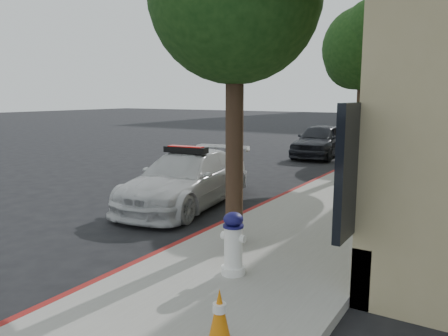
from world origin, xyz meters
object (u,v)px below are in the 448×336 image
object	(u,v)px
fire_hydrant	(233,244)
traffic_cone	(220,319)
police_car	(186,179)
parked_car_mid	(320,140)
parked_car_far	(374,132)

from	to	relation	value
fire_hydrant	traffic_cone	world-z (taller)	fire_hydrant
police_car	parked_car_mid	bearing A→B (deg)	83.68
parked_car_far	fire_hydrant	world-z (taller)	parked_car_far
parked_car_far	police_car	bearing A→B (deg)	-94.12
parked_car_mid	fire_hydrant	world-z (taller)	parked_car_mid
police_car	traffic_cone	distance (m)	6.47
police_car	traffic_cone	world-z (taller)	police_car
fire_hydrant	traffic_cone	size ratio (longest dim) A/B	1.43
police_car	fire_hydrant	xyz separation A→B (m)	(3.29, -3.30, -0.07)
parked_car_far	traffic_cone	world-z (taller)	parked_car_far
parked_car_far	traffic_cone	xyz separation A→B (m)	(3.35, -20.95, -0.26)
police_car	parked_car_mid	distance (m)	10.03
traffic_cone	fire_hydrant	bearing A→B (deg)	116.35
fire_hydrant	parked_car_far	bearing A→B (deg)	97.55
police_car	parked_car_far	xyz separation A→B (m)	(0.77, 15.97, 0.06)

